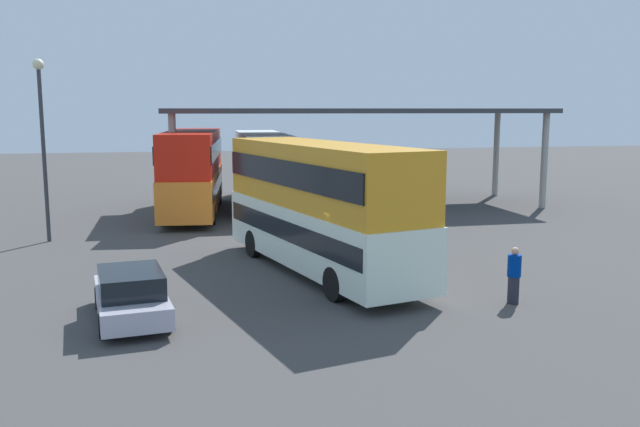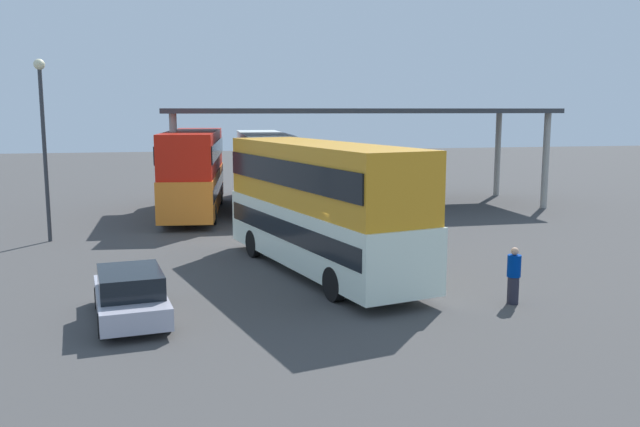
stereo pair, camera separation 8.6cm
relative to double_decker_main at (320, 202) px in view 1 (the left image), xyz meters
name	(u,v)px [view 1 (the left image)]	position (x,y,z in m)	size (l,w,h in m)	color
ground_plane	(356,287)	(0.69, -2.05, -2.37)	(140.00, 140.00, 0.00)	#434241
double_decker_main	(320,202)	(0.00, 0.00, 0.00)	(5.03, 10.78, 4.33)	white
parked_hatchback	(131,295)	(-5.87, -4.01, -1.70)	(2.23, 4.28, 1.35)	#ADACBC
double_decker_near_canopy	(193,169)	(-3.75, 13.80, 0.00)	(3.71, 11.34, 4.33)	orange
double_decker_mid_row	(262,166)	(0.19, 16.15, -0.11)	(2.97, 11.45, 4.11)	navy
depot_canopy	(356,114)	(5.25, 14.67, 2.78)	(21.23, 6.93, 5.47)	#33353A
lamppost_tall	(42,127)	(-9.85, 7.57, 2.33)	(0.44, 0.44, 7.41)	#33353A
pedestrian_waiting	(514,276)	(4.54, -4.74, -1.57)	(0.38, 0.38, 1.62)	#262633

